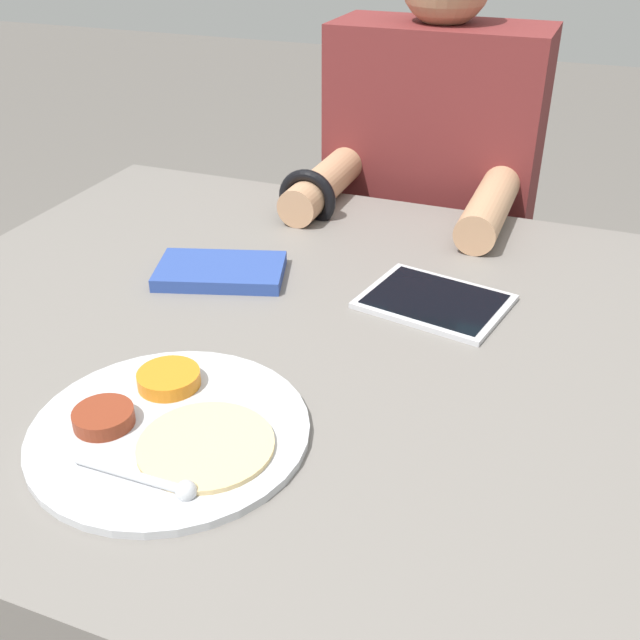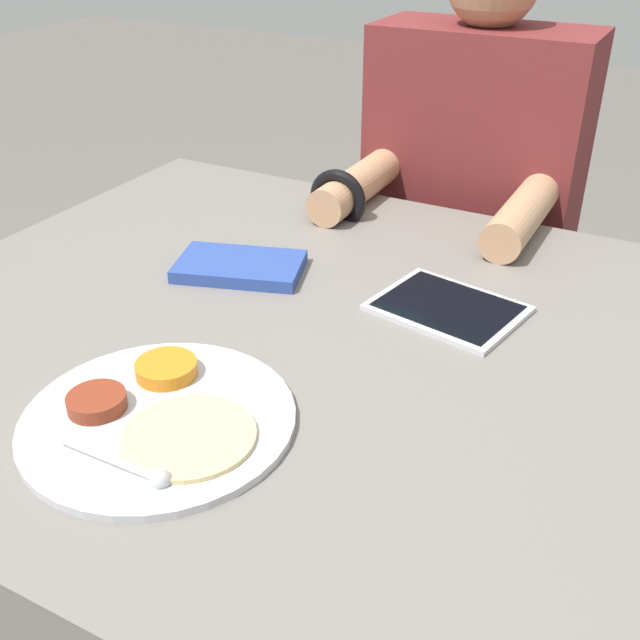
{
  "view_description": "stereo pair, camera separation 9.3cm",
  "coord_description": "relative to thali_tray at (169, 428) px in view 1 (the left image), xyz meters",
  "views": [
    {
      "loc": [
        0.39,
        -0.81,
        1.3
      ],
      "look_at": [
        0.09,
        -0.06,
        0.83
      ],
      "focal_mm": 42.0,
      "sensor_mm": 36.0,
      "label": 1
    },
    {
      "loc": [
        0.47,
        -0.77,
        1.3
      ],
      "look_at": [
        0.09,
        -0.06,
        0.83
      ],
      "focal_mm": 42.0,
      "sensor_mm": 36.0,
      "label": 2
    }
  ],
  "objects": [
    {
      "name": "dining_table",
      "position": [
        0.01,
        0.26,
        -0.39
      ],
      "size": [
        1.13,
        1.02,
        0.77
      ],
      "color": "slate",
      "rests_on": "ground_plane"
    },
    {
      "name": "thali_tray",
      "position": [
        0.0,
        0.0,
        0.0
      ],
      "size": [
        0.31,
        0.31,
        0.03
      ],
      "color": "#B7BABF",
      "rests_on": "dining_table"
    },
    {
      "name": "red_notebook",
      "position": [
        -0.13,
        0.36,
        0.0
      ],
      "size": [
        0.22,
        0.17,
        0.02
      ],
      "color": "silver",
      "rests_on": "dining_table"
    },
    {
      "name": "tablet_device",
      "position": [
        0.2,
        0.4,
        -0.0
      ],
      "size": [
        0.22,
        0.19,
        0.01
      ],
      "color": "#B7B7BC",
      "rests_on": "dining_table"
    },
    {
      "name": "person_diner",
      "position": [
        0.06,
        0.93,
        -0.2
      ],
      "size": [
        0.42,
        0.47,
        1.23
      ],
      "color": "black",
      "rests_on": "ground_plane"
    }
  ]
}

